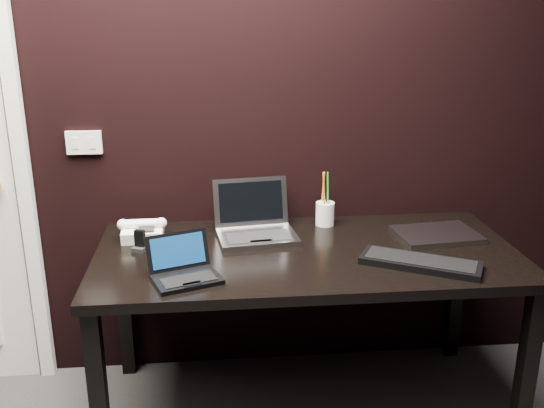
{
  "coord_description": "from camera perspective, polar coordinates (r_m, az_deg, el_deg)",
  "views": [
    {
      "loc": [
        -0.06,
        -0.84,
        1.68
      ],
      "look_at": [
        0.15,
        1.35,
        0.96
      ],
      "focal_mm": 40.0,
      "sensor_mm": 36.0,
      "label": 1
    }
  ],
  "objects": [
    {
      "name": "mobile_phone",
      "position": [
        2.5,
        -12.35,
        -3.63
      ],
      "size": [
        0.06,
        0.06,
        0.09
      ],
      "color": "black",
      "rests_on": "desk"
    },
    {
      "name": "pen_cup",
      "position": [
        2.73,
        5.01,
        -0.81
      ],
      "size": [
        0.11,
        0.11,
        0.25
      ],
      "color": "white",
      "rests_on": "desk"
    },
    {
      "name": "ext_keyboard",
      "position": [
        2.38,
        13.81,
        -5.36
      ],
      "size": [
        0.47,
        0.35,
        0.03
      ],
      "color": "black",
      "rests_on": "desk"
    },
    {
      "name": "desk_phone",
      "position": [
        2.62,
        -12.07,
        -2.47
      ],
      "size": [
        0.21,
        0.16,
        0.1
      ],
      "color": "white",
      "rests_on": "desk"
    },
    {
      "name": "wall_back",
      "position": [
        2.67,
        -4.27,
        9.9
      ],
      "size": [
        4.0,
        0.0,
        4.0
      ],
      "primitive_type": "plane",
      "rotation": [
        1.57,
        0.0,
        0.0
      ],
      "color": "black",
      "rests_on": "ground"
    },
    {
      "name": "silver_laptop",
      "position": [
        2.59,
        -1.56,
        -2.15
      ],
      "size": [
        0.36,
        0.33,
        0.23
      ],
      "color": "#A1A1A6",
      "rests_on": "desk"
    },
    {
      "name": "netbook",
      "position": [
        2.22,
        -8.25,
        -6.24
      ],
      "size": [
        0.29,
        0.27,
        0.15
      ],
      "color": "black",
      "rests_on": "desk"
    },
    {
      "name": "desk",
      "position": [
        2.49,
        3.28,
        -6.04
      ],
      "size": [
        1.7,
        0.8,
        0.74
      ],
      "color": "black",
      "rests_on": "ground"
    },
    {
      "name": "wall_switch",
      "position": [
        2.75,
        -17.28,
        5.55
      ],
      "size": [
        0.15,
        0.02,
        0.1
      ],
      "color": "silver",
      "rests_on": "wall_back"
    },
    {
      "name": "closed_laptop",
      "position": [
        2.68,
        15.21,
        -2.8
      ],
      "size": [
        0.36,
        0.28,
        0.02
      ],
      "color": "#9E9DA3",
      "rests_on": "desk"
    }
  ]
}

